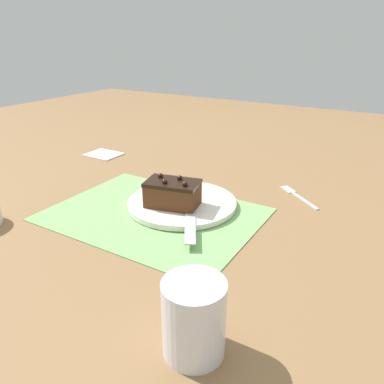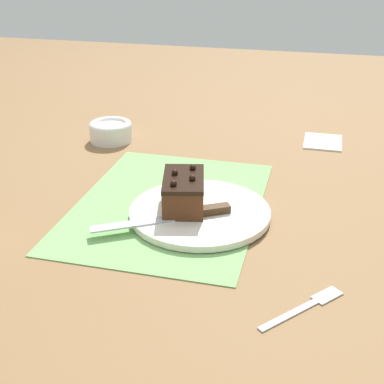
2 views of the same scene
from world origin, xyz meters
The scene contains 8 objects.
ground_plane centered at (0.00, 0.00, 0.00)m, with size 3.00×3.00×0.00m, color olive.
placemat_woven centered at (0.00, 0.00, 0.00)m, with size 0.46×0.34×0.00m, color #7AB266.
cake_plate centered at (0.03, 0.07, 0.01)m, with size 0.25×0.25×0.01m.
chocolate_cake centered at (0.03, 0.04, 0.05)m, with size 0.13×0.10×0.07m.
serving_knife centered at (0.07, 0.05, 0.02)m, with size 0.14×0.22×0.01m.
drinking_glass centered at (0.28, -0.29, 0.05)m, with size 0.08×0.08×0.10m.
folded_napkin centered at (-0.41, 0.27, 0.00)m, with size 0.11×0.09×0.01m, color white.
dessert_fork centered at (0.25, 0.27, 0.00)m, with size 0.12×0.11×0.01m.
Camera 1 is at (0.46, -0.60, 0.38)m, focal length 35.00 mm.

